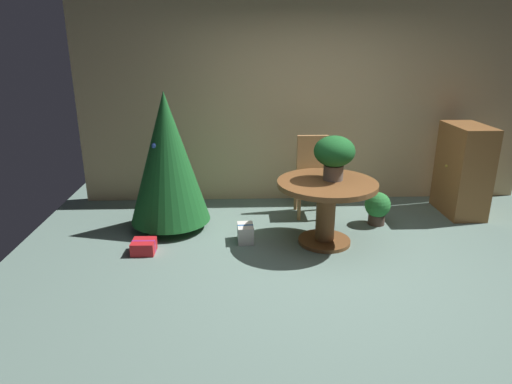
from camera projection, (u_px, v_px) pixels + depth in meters
name	position (u px, v px, depth m)	size (l,w,h in m)	color
ground_plane	(334.00, 273.00, 4.28)	(6.60, 6.60, 0.00)	slate
back_wall_panel	(306.00, 105.00, 5.95)	(6.00, 0.10, 2.60)	tan
round_dining_table	(326.00, 199.00, 4.76)	(1.06, 1.06, 0.70)	brown
flower_vase	(334.00, 153.00, 4.67)	(0.43, 0.43, 0.47)	#665B51
wooden_chair_far	(313.00, 172.00, 5.62)	(0.43, 0.39, 0.99)	#B27F4C
holiday_tree	(167.00, 158.00, 5.05)	(0.92, 0.92, 1.59)	brown
gift_box_red	(144.00, 247.00, 4.67)	(0.24, 0.24, 0.14)	red
gift_box_cream	(245.00, 233.00, 4.93)	(0.18, 0.26, 0.19)	silver
wooden_cabinet	(463.00, 170.00, 5.61)	(0.45, 0.75, 1.14)	brown
potted_plant	(377.00, 207.00, 5.35)	(0.31, 0.31, 0.40)	#4C382D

